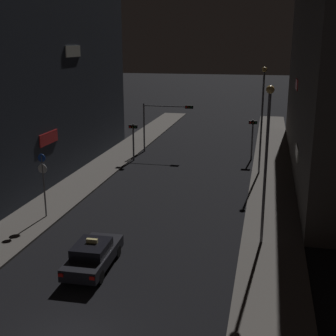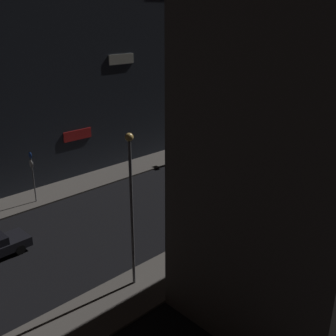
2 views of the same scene
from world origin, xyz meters
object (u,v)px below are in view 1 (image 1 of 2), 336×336
Objects in this scene: street_lamp_far_block at (262,110)px; sign_pole_left at (43,179)px; traffic_light_overhead at (163,117)px; taxi at (93,255)px; traffic_light_right_kerb at (253,131)px; street_lamp_near_block at (267,150)px; traffic_light_left_kerb at (133,134)px.

sign_pole_left is at bearing -134.85° from street_lamp_far_block.
street_lamp_far_block reaches higher than sign_pole_left.
street_lamp_far_block is at bearing 45.15° from sign_pole_left.
traffic_light_overhead is 0.58× the size of street_lamp_far_block.
traffic_light_right_kerb reaches higher than taxi.
sign_pole_left is 13.91m from street_lamp_near_block.
street_lamp_far_block is (0.85, -4.93, 2.77)m from traffic_light_right_kerb.
sign_pole_left is (-12.22, -18.07, -0.18)m from traffic_light_right_kerb.
taxi is 21.48m from traffic_light_left_kerb.
taxi is 8.08m from sign_pole_left.
taxi is 0.52× the size of street_lamp_near_block.
traffic_light_right_kerb is at bearing -7.02° from traffic_light_overhead.
traffic_light_overhead reaches higher than sign_pole_left.
traffic_light_right_kerb is at bearing 74.11° from taxi.
street_lamp_far_block is (13.07, 13.14, 2.95)m from sign_pole_left.
street_lamp_far_block reaches higher than traffic_light_right_kerb.
traffic_light_right_kerb is 0.44× the size of street_lamp_far_block.
taxi is at bearing -150.11° from street_lamp_near_block.
traffic_light_left_kerb is at bearing 85.39° from sign_pole_left.
traffic_light_left_kerb is at bearing -118.13° from traffic_light_overhead.
street_lamp_near_block reaches higher than traffic_light_overhead.
taxi is 1.15× the size of traffic_light_right_kerb.
street_lamp_near_block reaches higher than sign_pole_left.
traffic_light_overhead reaches higher than taxi.
taxi is 20.82m from street_lamp_far_block.
traffic_light_overhead is at bearing 172.98° from traffic_light_right_kerb.
taxi is at bearing -84.96° from traffic_light_overhead.
traffic_light_overhead is at bearing 117.06° from street_lamp_near_block.
sign_pole_left is at bearing -124.08° from traffic_light_right_kerb.
street_lamp_near_block is (13.58, -0.99, 2.83)m from sign_pole_left.
street_lamp_far_block is (9.78, -6.03, 1.86)m from traffic_light_overhead.
street_lamp_far_block is at bearing -10.51° from traffic_light_left_kerb.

